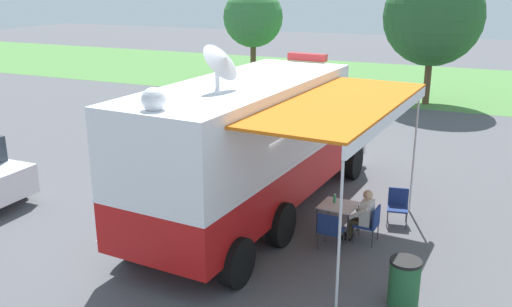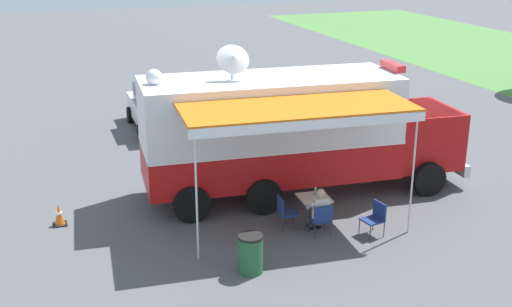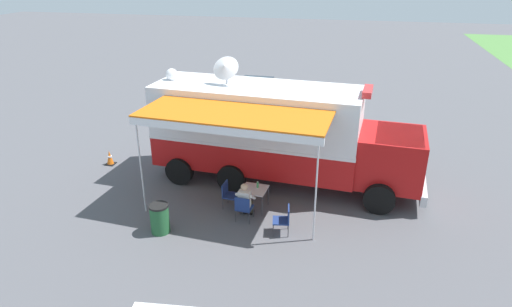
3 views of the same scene
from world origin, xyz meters
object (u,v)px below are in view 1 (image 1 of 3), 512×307
object	(u,v)px
folding_chair_spare_by_truck	(398,203)
trash_bin	(404,283)
seated_responder	(363,215)
command_truck	(259,141)
water_bottle	(334,199)
folding_table	(338,207)
folding_chair_at_table	(371,222)
folding_chair_beside_table	(330,228)

from	to	relation	value
folding_chair_spare_by_truck	trash_bin	xyz separation A→B (m)	(0.75, -3.60, -0.06)
seated_responder	command_truck	bearing A→B (deg)	170.23
water_bottle	folding_chair_spare_by_truck	size ratio (longest dim) A/B	0.26
folding_table	folding_chair_at_table	distance (m)	0.83
folding_chair_at_table	seated_responder	size ratio (longest dim) A/B	0.70
folding_chair_spare_by_truck	seated_responder	bearing A→B (deg)	-112.86
trash_bin	folding_table	bearing A→B (deg)	128.25
folding_table	water_bottle	distance (m)	0.22
command_truck	folding_chair_spare_by_truck	size ratio (longest dim) A/B	11.09
folding_table	folding_chair_beside_table	size ratio (longest dim) A/B	0.99
folding_chair_at_table	folding_chair_beside_table	world-z (taller)	same
folding_chair_at_table	folding_chair_beside_table	xyz separation A→B (m)	(-0.75, -0.69, 0.00)
folding_chair_spare_by_truck	seated_responder	size ratio (longest dim) A/B	0.70
folding_chair_at_table	seated_responder	distance (m)	0.23
command_truck	folding_chair_at_table	world-z (taller)	command_truck
seated_responder	folding_chair_beside_table	bearing A→B (deg)	-128.23
folding_table	folding_chair_at_table	bearing A→B (deg)	-11.10
water_bottle	folding_chair_beside_table	xyz separation A→B (m)	(0.17, -0.93, -0.32)
folding_chair_at_table	folding_chair_spare_by_truck	xyz separation A→B (m)	(0.37, 1.33, 0.00)
seated_responder	folding_table	bearing A→B (deg)	166.85
folding_chair_at_table	folding_chair_beside_table	distance (m)	1.02
folding_chair_at_table	folding_chair_beside_table	bearing A→B (deg)	-137.09
folding_chair_at_table	folding_chair_spare_by_truck	world-z (taller)	same
folding_chair_spare_by_truck	seated_responder	xyz separation A→B (m)	(-0.55, -1.32, 0.14)
command_truck	trash_bin	distance (m)	5.11
folding_table	folding_chair_beside_table	distance (m)	0.87
folding_chair_at_table	water_bottle	bearing A→B (deg)	165.25
folding_chair_spare_by_truck	trash_bin	distance (m)	3.68
command_truck	folding_chair_beside_table	world-z (taller)	command_truck
trash_bin	folding_chair_at_table	bearing A→B (deg)	116.13
water_bottle	folding_chair_at_table	distance (m)	1.00
folding_table	folding_chair_at_table	size ratio (longest dim) A/B	0.99
seated_responder	trash_bin	distance (m)	2.64
folding_chair_beside_table	trash_bin	xyz separation A→B (m)	(1.86, -1.58, -0.06)
command_truck	folding_chair_beside_table	distance (m)	2.86
water_bottle	trash_bin	world-z (taller)	water_bottle
water_bottle	folding_chair_at_table	bearing A→B (deg)	-14.75
folding_table	folding_chair_spare_by_truck	xyz separation A→B (m)	(1.17, 1.17, -0.16)
command_truck	folding_table	size ratio (longest dim) A/B	11.25
folding_table	folding_chair_at_table	world-z (taller)	folding_chair_at_table
seated_responder	trash_bin	size ratio (longest dim) A/B	1.37
folding_chair_at_table	folding_chair_spare_by_truck	size ratio (longest dim) A/B	1.00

